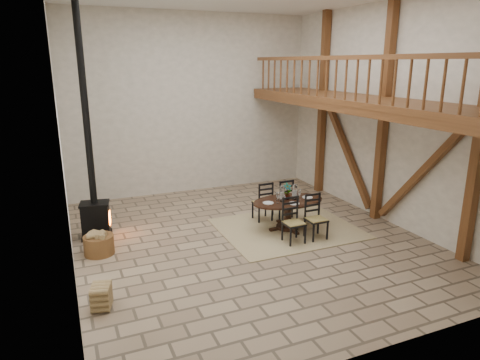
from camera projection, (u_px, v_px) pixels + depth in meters
name	position (u px, v px, depth m)	size (l,w,h in m)	color
ground	(249.00, 239.00, 9.16)	(8.00, 8.00, 0.00)	tan
room_shell	(302.00, 95.00, 8.80)	(7.02, 8.02, 5.01)	white
rug	(287.00, 228.00, 9.72)	(3.00, 2.50, 0.02)	tan
dining_table	(288.00, 212.00, 9.62)	(1.67, 1.85, 1.07)	black
wood_stove	(93.00, 187.00, 8.96)	(0.68, 0.56, 5.00)	black
log_basket	(99.00, 244.00, 8.40)	(0.58, 0.58, 0.48)	brown
log_stack	(101.00, 296.00, 6.55)	(0.37, 0.45, 0.39)	tan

